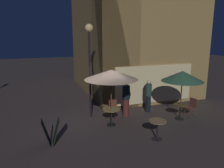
{
  "coord_description": "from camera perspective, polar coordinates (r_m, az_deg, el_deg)",
  "views": [
    {
      "loc": [
        -2.23,
        -9.27,
        4.02
      ],
      "look_at": [
        0.89,
        -0.32,
        1.86
      ],
      "focal_mm": 35.95,
      "sensor_mm": 36.0,
      "label": 1
    }
  ],
  "objects": [
    {
      "name": "street_lamp_near_corner",
      "position": [
        10.49,
        -5.75,
        8.72
      ],
      "size": [
        0.37,
        0.37,
        4.44
      ],
      "color": "black",
      "rests_on": "ground"
    },
    {
      "name": "cafe_table_2",
      "position": [
        8.89,
        11.47,
        -10.5
      ],
      "size": [
        0.68,
        0.68,
        0.77
      ],
      "color": "black",
      "rests_on": "ground"
    },
    {
      "name": "cafe_building",
      "position": [
        14.65,
        2.07,
        14.4
      ],
      "size": [
        6.7,
        8.78,
        8.87
      ],
      "color": "#9A7944",
      "rests_on": "ground"
    },
    {
      "name": "ground_plane",
      "position": [
        10.34,
        -5.34,
        -10.11
      ],
      "size": [
        60.0,
        60.0,
        0.0
      ],
      "primitive_type": "plane",
      "color": "#3B3230"
    },
    {
      "name": "cafe_chair_1",
      "position": [
        10.79,
        0.18,
        -5.89
      ],
      "size": [
        0.5,
        0.5,
        0.94
      ],
      "rotation": [
        0.0,
        0.0,
        -1.98
      ],
      "color": "#5E2E1C",
      "rests_on": "ground"
    },
    {
      "name": "patron_standing_1",
      "position": [
        11.73,
        9.22,
        -2.97
      ],
      "size": [
        0.32,
        0.32,
        1.7
      ],
      "rotation": [
        0.0,
        0.0,
        3.45
      ],
      "color": "black",
      "rests_on": "ground"
    },
    {
      "name": "cafe_table_0",
      "position": [
        11.19,
        16.95,
        -6.1
      ],
      "size": [
        0.66,
        0.66,
        0.72
      ],
      "color": "black",
      "rests_on": "ground"
    },
    {
      "name": "menu_sandwich_board",
      "position": [
        8.7,
        -15.26,
        -11.68
      ],
      "size": [
        0.69,
        0.59,
        0.93
      ],
      "rotation": [
        0.0,
        0.0,
        -0.06
      ],
      "color": "black",
      "rests_on": "ground"
    },
    {
      "name": "patio_umbrella_1",
      "position": [
        9.5,
        -0.2,
        2.36
      ],
      "size": [
        2.3,
        2.3,
        2.51
      ],
      "color": "black",
      "rests_on": "ground"
    },
    {
      "name": "cafe_chair_0",
      "position": [
        11.73,
        19.61,
        -5.23
      ],
      "size": [
        0.49,
        0.49,
        0.91
      ],
      "rotation": [
        0.0,
        0.0,
        -2.97
      ],
      "color": "#4F3027",
      "rests_on": "ground"
    },
    {
      "name": "patron_standing_0",
      "position": [
        10.97,
        3.6,
        -3.81
      ],
      "size": [
        0.37,
        0.37,
        1.76
      ],
      "rotation": [
        0.0,
        0.0,
        0.33
      ],
      "color": "#542220",
      "rests_on": "ground"
    },
    {
      "name": "cafe_table_1",
      "position": [
        9.96,
        -0.2,
        -7.46
      ],
      "size": [
        0.76,
        0.76,
        0.77
      ],
      "color": "black",
      "rests_on": "ground"
    },
    {
      "name": "patio_umbrella_0",
      "position": [
        10.8,
        17.49,
        1.87
      ],
      "size": [
        1.93,
        1.93,
        2.33
      ],
      "color": "black",
      "rests_on": "ground"
    }
  ]
}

